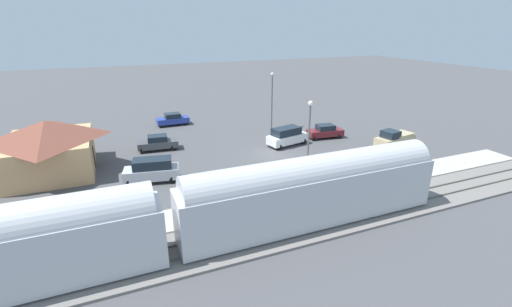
{
  "coord_description": "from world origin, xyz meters",
  "views": [
    {
      "loc": [
        -33.19,
        15.96,
        13.79
      ],
      "look_at": [
        -1.27,
        2.63,
        1.0
      ],
      "focal_mm": 24.71,
      "sensor_mm": 36.0,
      "label": 1
    }
  ],
  "objects_px": {
    "sedan_charcoal": "(158,143)",
    "sedan_blue": "(173,119)",
    "suv_white": "(287,136)",
    "pickup_tan": "(395,138)",
    "light_pole_lot_center": "(272,94)",
    "pedestrian_on_platform": "(383,166)",
    "station_building": "(49,146)",
    "sedan_maroon": "(325,131)",
    "suv_silver": "(152,170)",
    "light_pole_near_platform": "(309,131)"
  },
  "relations": [
    {
      "from": "sedan_charcoal",
      "to": "sedan_blue",
      "type": "bearing_deg",
      "value": -19.2
    },
    {
      "from": "suv_white",
      "to": "sedan_blue",
      "type": "relative_size",
      "value": 1.15
    },
    {
      "from": "pickup_tan",
      "to": "light_pole_lot_center",
      "type": "bearing_deg",
      "value": 38.33
    },
    {
      "from": "sedan_charcoal",
      "to": "pedestrian_on_platform",
      "type": "bearing_deg",
      "value": -132.05
    },
    {
      "from": "pedestrian_on_platform",
      "to": "light_pole_lot_center",
      "type": "distance_m",
      "value": 20.07
    },
    {
      "from": "sedan_charcoal",
      "to": "station_building",
      "type": "bearing_deg",
      "value": 104.68
    },
    {
      "from": "sedan_maroon",
      "to": "station_building",
      "type": "bearing_deg",
      "value": 88.5
    },
    {
      "from": "suv_white",
      "to": "light_pole_lot_center",
      "type": "relative_size",
      "value": 0.68
    },
    {
      "from": "pickup_tan",
      "to": "light_pole_lot_center",
      "type": "distance_m",
      "value": 16.73
    },
    {
      "from": "sedan_maroon",
      "to": "suv_silver",
      "type": "xyz_separation_m",
      "value": [
        -5.14,
        22.11,
        0.27
      ]
    },
    {
      "from": "suv_white",
      "to": "pickup_tan",
      "type": "bearing_deg",
      "value": -115.05
    },
    {
      "from": "sedan_blue",
      "to": "sedan_charcoal",
      "type": "distance_m",
      "value": 10.63
    },
    {
      "from": "station_building",
      "to": "light_pole_near_platform",
      "type": "height_order",
      "value": "light_pole_near_platform"
    },
    {
      "from": "sedan_blue",
      "to": "suv_white",
      "type": "bearing_deg",
      "value": -142.39
    },
    {
      "from": "suv_silver",
      "to": "sedan_blue",
      "type": "height_order",
      "value": "suv_silver"
    },
    {
      "from": "pickup_tan",
      "to": "sedan_charcoal",
      "type": "distance_m",
      "value": 27.78
    },
    {
      "from": "suv_silver",
      "to": "light_pole_lot_center",
      "type": "height_order",
      "value": "light_pole_lot_center"
    },
    {
      "from": "suv_white",
      "to": "light_pole_near_platform",
      "type": "height_order",
      "value": "light_pole_near_platform"
    },
    {
      "from": "suv_silver",
      "to": "suv_white",
      "type": "relative_size",
      "value": 0.99
    },
    {
      "from": "pickup_tan",
      "to": "suv_white",
      "type": "bearing_deg",
      "value": 64.95
    },
    {
      "from": "pedestrian_on_platform",
      "to": "pickup_tan",
      "type": "xyz_separation_m",
      "value": [
        6.84,
        -7.78,
        -0.25
      ]
    },
    {
      "from": "sedan_blue",
      "to": "light_pole_lot_center",
      "type": "bearing_deg",
      "value": -119.03
    },
    {
      "from": "station_building",
      "to": "pickup_tan",
      "type": "bearing_deg",
      "value": -100.74
    },
    {
      "from": "pickup_tan",
      "to": "light_pole_lot_center",
      "type": "relative_size",
      "value": 0.74
    },
    {
      "from": "sedan_maroon",
      "to": "suv_white",
      "type": "height_order",
      "value": "suv_white"
    },
    {
      "from": "light_pole_near_platform",
      "to": "light_pole_lot_center",
      "type": "xyz_separation_m",
      "value": [
        17.06,
        -4.34,
        0.09
      ]
    },
    {
      "from": "pickup_tan",
      "to": "suv_white",
      "type": "distance_m",
      "value": 12.74
    },
    {
      "from": "light_pole_lot_center",
      "to": "pickup_tan",
      "type": "bearing_deg",
      "value": -141.67
    },
    {
      "from": "sedan_maroon",
      "to": "sedan_blue",
      "type": "bearing_deg",
      "value": 51.19
    },
    {
      "from": "pickup_tan",
      "to": "sedan_charcoal",
      "type": "height_order",
      "value": "pickup_tan"
    },
    {
      "from": "station_building",
      "to": "suv_silver",
      "type": "xyz_separation_m",
      "value": [
        -5.95,
        -8.69,
        -1.58
      ]
    },
    {
      "from": "sedan_charcoal",
      "to": "light_pole_near_platform",
      "type": "distance_m",
      "value": 18.54
    },
    {
      "from": "suv_silver",
      "to": "light_pole_near_platform",
      "type": "distance_m",
      "value": 14.78
    },
    {
      "from": "suv_silver",
      "to": "station_building",
      "type": "bearing_deg",
      "value": 55.59
    },
    {
      "from": "pickup_tan",
      "to": "sedan_maroon",
      "type": "relative_size",
      "value": 1.21
    },
    {
      "from": "suv_silver",
      "to": "sedan_blue",
      "type": "xyz_separation_m",
      "value": [
        18.72,
        -5.23,
        -0.27
      ]
    },
    {
      "from": "station_building",
      "to": "sedan_blue",
      "type": "height_order",
      "value": "station_building"
    },
    {
      "from": "sedan_charcoal",
      "to": "light_pole_lot_center",
      "type": "relative_size",
      "value": 0.61
    },
    {
      "from": "pickup_tan",
      "to": "pedestrian_on_platform",
      "type": "bearing_deg",
      "value": 131.32
    },
    {
      "from": "suv_silver",
      "to": "suv_white",
      "type": "distance_m",
      "value": 16.83
    },
    {
      "from": "station_building",
      "to": "pickup_tan",
      "type": "xyz_separation_m",
      "value": [
        -6.92,
        -36.47,
        -1.7
      ]
    },
    {
      "from": "sedan_charcoal",
      "to": "pickup_tan",
      "type": "bearing_deg",
      "value": -110.32
    },
    {
      "from": "sedan_blue",
      "to": "sedan_charcoal",
      "type": "xyz_separation_m",
      "value": [
        -10.04,
        3.5,
        0.0
      ]
    },
    {
      "from": "pickup_tan",
      "to": "sedan_blue",
      "type": "xyz_separation_m",
      "value": [
        19.69,
        22.55,
        -0.15
      ]
    },
    {
      "from": "pickup_tan",
      "to": "light_pole_lot_center",
      "type": "height_order",
      "value": "light_pole_lot_center"
    },
    {
      "from": "pickup_tan",
      "to": "light_pole_lot_center",
      "type": "xyz_separation_m",
      "value": [
        12.78,
        10.1,
        3.82
      ]
    },
    {
      "from": "sedan_maroon",
      "to": "light_pole_near_platform",
      "type": "distance_m",
      "value": 14.14
    },
    {
      "from": "pickup_tan",
      "to": "sedan_maroon",
      "type": "xyz_separation_m",
      "value": [
        6.11,
        5.67,
        -0.15
      ]
    },
    {
      "from": "pedestrian_on_platform",
      "to": "suv_white",
      "type": "xyz_separation_m",
      "value": [
        12.23,
        3.77,
        -0.13
      ]
    },
    {
      "from": "sedan_blue",
      "to": "pickup_tan",
      "type": "bearing_deg",
      "value": -131.12
    }
  ]
}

